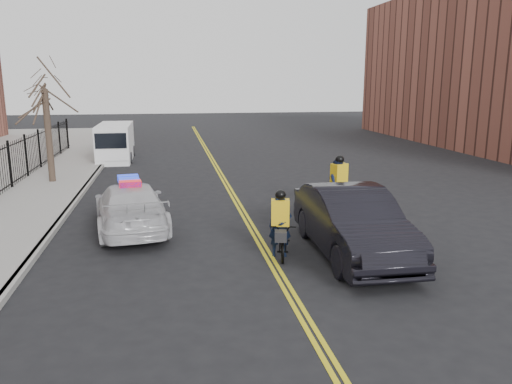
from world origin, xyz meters
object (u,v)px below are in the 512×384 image
object	(u,v)px
police_cruiser	(131,206)
cargo_van	(115,143)
cyclist_near	(280,233)
cyclist_far	(339,190)
dark_sedan	(352,222)

from	to	relation	value
police_cruiser	cargo_van	xyz separation A→B (m)	(-1.81, 14.32, 0.28)
cyclist_near	cyclist_far	distance (m)	5.08
cyclist_far	cargo_van	bearing A→B (deg)	99.28
cyclist_near	cyclist_far	size ratio (longest dim) A/B	0.93
cargo_van	cyclist_near	size ratio (longest dim) A/B	2.63
cargo_van	cyclist_far	size ratio (longest dim) A/B	2.45
cyclist_near	cyclist_far	world-z (taller)	cyclist_far
cyclist_far	dark_sedan	bearing A→B (deg)	-128.85
cargo_van	cyclist_near	world-z (taller)	cargo_van
cyclist_near	police_cruiser	bearing A→B (deg)	153.25
police_cruiser	cargo_van	distance (m)	14.44
police_cruiser	dark_sedan	world-z (taller)	dark_sedan
dark_sedan	cyclist_far	size ratio (longest dim) A/B	2.64
dark_sedan	cyclist_near	xyz separation A→B (m)	(-1.88, 0.23, -0.27)
cargo_van	cyclist_far	distance (m)	16.01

